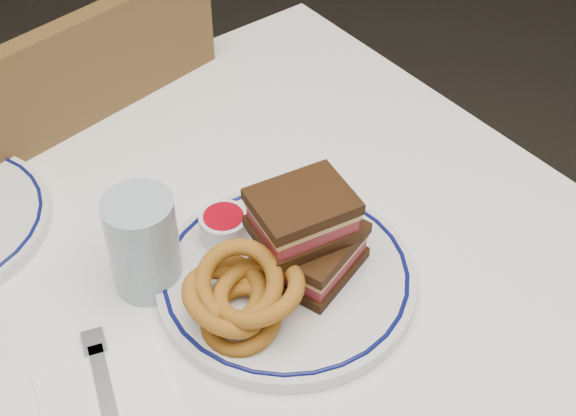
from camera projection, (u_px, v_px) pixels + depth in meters
dining_table at (105, 400)px, 0.94m from camera, size 1.27×0.87×0.75m
chair_far at (84, 202)px, 1.40m from camera, size 0.48×0.48×0.91m
main_plate at (286, 278)px, 0.92m from camera, size 0.30×0.30×0.02m
reuben_sandwich at (309, 234)px, 0.88m from camera, size 0.13×0.12×0.11m
onion_rings_main at (239, 296)px, 0.85m from camera, size 0.14×0.13×0.11m
ketchup_ramekin at (224, 225)px, 0.94m from camera, size 0.06×0.06×0.03m
water_glass at (144, 244)px, 0.89m from camera, size 0.08×0.08×0.13m
napkin_fork at (108, 402)px, 0.81m from camera, size 0.16×0.17×0.01m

